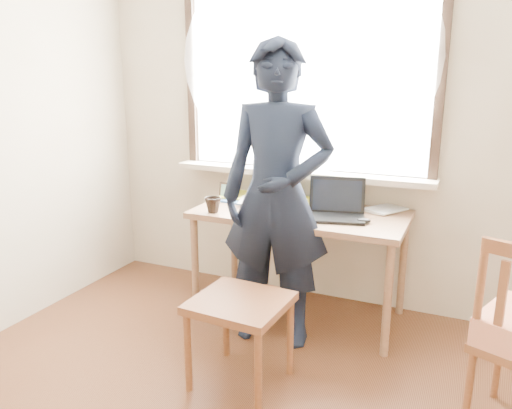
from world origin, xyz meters
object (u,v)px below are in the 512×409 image
at_px(work_chair, 240,312).
at_px(person, 277,197).
at_px(mug_dark, 213,205).
at_px(laptop, 336,208).
at_px(mug_white, 287,197).
at_px(desk, 300,222).

xyz_separation_m(work_chair, person, (-0.01, 0.53, 0.50)).
relative_size(mug_dark, person, 0.06).
height_order(mug_dark, work_chair, mug_dark).
height_order(mug_dark, person, person).
bearing_deg(laptop, mug_dark, -163.54).
relative_size(laptop, person, 0.22).
bearing_deg(mug_white, mug_dark, -132.99).
relative_size(desk, mug_white, 11.08).
xyz_separation_m(mug_white, mug_dark, (-0.36, -0.39, 0.00)).
relative_size(desk, laptop, 3.38).
distance_m(laptop, person, 0.43).
height_order(desk, work_chair, desk).
bearing_deg(person, desk, 77.19).
height_order(mug_white, work_chair, mug_white).
bearing_deg(mug_dark, work_chair, -51.38).
distance_m(mug_white, mug_dark, 0.53).
xyz_separation_m(mug_white, work_chair, (0.12, -1.00, -0.38)).
bearing_deg(work_chair, person, 91.24).
height_order(mug_white, person, person).
relative_size(desk, work_chair, 2.78).
distance_m(desk, work_chair, 0.90).
xyz_separation_m(laptop, work_chair, (-0.27, -0.83, -0.38)).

